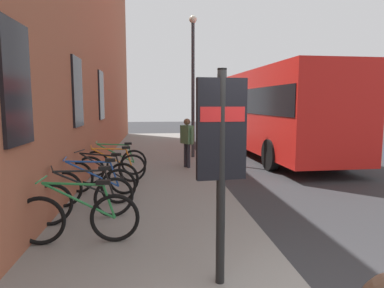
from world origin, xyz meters
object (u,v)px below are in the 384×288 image
(bicycle_nearest_sign, at_px, (92,186))
(city_bus, at_px, (269,108))
(pedestrian_crossing_street, at_px, (187,138))
(bicycle_end_of_row, at_px, (101,177))
(bicycle_far_end, at_px, (115,162))
(bicycle_leaning_wall, at_px, (112,168))
(transit_info_sign, at_px, (221,143))
(bicycle_beside_lamp, at_px, (84,199))
(street_lamp, at_px, (193,75))
(bicycle_mid_rack, at_px, (78,217))

(bicycle_nearest_sign, bearing_deg, city_bus, -40.36)
(bicycle_nearest_sign, distance_m, pedestrian_crossing_street, 4.44)
(pedestrian_crossing_street, bearing_deg, bicycle_nearest_sign, 149.35)
(bicycle_nearest_sign, xyz_separation_m, bicycle_end_of_row, (0.89, -0.04, 0.00))
(bicycle_end_of_row, relative_size, bicycle_far_end, 0.98)
(bicycle_leaning_wall, bearing_deg, transit_info_sign, -160.06)
(bicycle_end_of_row, height_order, bicycle_leaning_wall, same)
(bicycle_nearest_sign, height_order, pedestrian_crossing_street, pedestrian_crossing_street)
(bicycle_beside_lamp, relative_size, transit_info_sign, 0.71)
(bicycle_leaning_wall, bearing_deg, city_bus, -48.44)
(bicycle_leaning_wall, xyz_separation_m, street_lamp, (3.99, -2.51, 2.67))
(bicycle_mid_rack, distance_m, bicycle_far_end, 4.64)
(bicycle_leaning_wall, relative_size, bicycle_far_end, 0.99)
(bicycle_end_of_row, xyz_separation_m, bicycle_leaning_wall, (0.98, -0.12, 0.00))
(bicycle_mid_rack, relative_size, street_lamp, 0.34)
(bicycle_nearest_sign, distance_m, bicycle_leaning_wall, 1.87)
(bicycle_far_end, height_order, street_lamp, street_lamp)
(bicycle_far_end, height_order, city_bus, city_bus)
(bicycle_far_end, bearing_deg, bicycle_mid_rack, -179.87)
(bicycle_end_of_row, xyz_separation_m, bicycle_far_end, (1.88, -0.10, 0.00))
(bicycle_leaning_wall, height_order, transit_info_sign, transit_info_sign)
(bicycle_end_of_row, relative_size, bicycle_leaning_wall, 0.99)
(bicycle_beside_lamp, bearing_deg, bicycle_nearest_sign, 1.86)
(bicycle_leaning_wall, xyz_separation_m, city_bus, (5.15, -5.81, 1.41))
(bicycle_end_of_row, height_order, pedestrian_crossing_street, pedestrian_crossing_street)
(transit_info_sign, height_order, street_lamp, street_lamp)
(bicycle_mid_rack, height_order, city_bus, city_bus)
(bicycle_nearest_sign, distance_m, transit_info_sign, 3.92)
(bicycle_leaning_wall, bearing_deg, bicycle_mid_rack, 179.83)
(bicycle_end_of_row, bearing_deg, bicycle_nearest_sign, 177.44)
(bicycle_mid_rack, bearing_deg, city_bus, -33.21)
(bicycle_mid_rack, relative_size, bicycle_far_end, 1.00)
(pedestrian_crossing_street, relative_size, street_lamp, 0.30)
(bicycle_end_of_row, distance_m, street_lamp, 6.22)
(bicycle_leaning_wall, distance_m, pedestrian_crossing_street, 2.90)
(bicycle_nearest_sign, height_order, street_lamp, street_lamp)
(bicycle_leaning_wall, distance_m, transit_info_sign, 5.48)
(bicycle_mid_rack, distance_m, bicycle_end_of_row, 2.76)
(bicycle_leaning_wall, distance_m, city_bus, 7.89)
(city_bus, distance_m, street_lamp, 3.72)
(bicycle_beside_lamp, relative_size, city_bus, 0.16)
(bicycle_nearest_sign, bearing_deg, bicycle_beside_lamp, -178.14)
(bicycle_end_of_row, bearing_deg, bicycle_beside_lamp, 179.67)
(pedestrian_crossing_street, bearing_deg, bicycle_mid_rack, 159.63)
(bicycle_end_of_row, distance_m, city_bus, 8.64)
(transit_info_sign, height_order, pedestrian_crossing_street, transit_info_sign)
(bicycle_mid_rack, bearing_deg, bicycle_leaning_wall, -0.17)
(bicycle_nearest_sign, bearing_deg, bicycle_mid_rack, -175.56)
(bicycle_beside_lamp, height_order, bicycle_leaning_wall, same)
(bicycle_beside_lamp, xyz_separation_m, pedestrian_crossing_street, (4.70, -2.22, 0.55))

